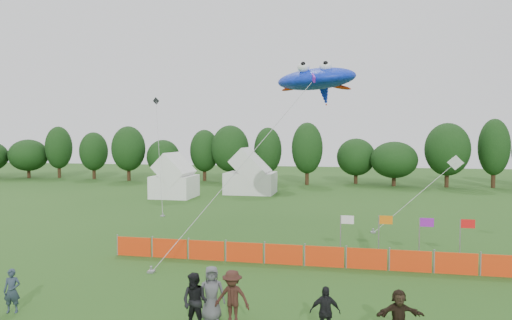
% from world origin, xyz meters
% --- Properties ---
extents(ground, '(160.00, 160.00, 0.00)m').
position_xyz_m(ground, '(0.00, 0.00, 0.00)').
color(ground, '#234C16').
rests_on(ground, ground).
extents(treeline, '(104.57, 8.78, 8.36)m').
position_xyz_m(treeline, '(1.61, 44.93, 4.18)').
color(treeline, '#382314').
rests_on(treeline, ground).
extents(tent_left, '(4.19, 4.19, 3.70)m').
position_xyz_m(tent_left, '(-13.34, 28.85, 1.87)').
color(tent_left, white).
rests_on(tent_left, ground).
extents(tent_right, '(5.42, 4.33, 3.82)m').
position_xyz_m(tent_right, '(-6.27, 33.60, 1.93)').
color(tent_right, white).
rests_on(tent_right, ground).
extents(barrier_fence, '(19.90, 0.06, 1.00)m').
position_xyz_m(barrier_fence, '(2.28, 6.55, 0.50)').
color(barrier_fence, red).
rests_on(barrier_fence, ground).
extents(flag_row, '(6.73, 0.47, 2.15)m').
position_xyz_m(flag_row, '(7.17, 9.14, 1.44)').
color(flag_row, gray).
rests_on(flag_row, ground).
extents(spectator_a, '(0.67, 0.54, 1.59)m').
position_xyz_m(spectator_a, '(-7.41, -1.53, 0.79)').
color(spectator_a, '#273442').
rests_on(spectator_a, ground).
extents(spectator_b, '(1.03, 0.87, 1.89)m').
position_xyz_m(spectator_b, '(-0.47, -1.62, 0.94)').
color(spectator_b, black).
rests_on(spectator_b, ground).
extents(spectator_c, '(1.25, 0.77, 1.88)m').
position_xyz_m(spectator_c, '(0.63, -1.02, 0.94)').
color(spectator_c, '#351C15').
rests_on(spectator_c, ground).
extents(spectator_d, '(1.03, 0.58, 1.66)m').
position_xyz_m(spectator_d, '(3.73, -1.36, 0.83)').
color(spectator_d, black).
rests_on(spectator_d, ground).
extents(spectator_e, '(1.08, 0.88, 1.89)m').
position_xyz_m(spectator_e, '(-0.18, -0.75, 0.95)').
color(spectator_e, '#525358').
rests_on(spectator_e, ground).
extents(spectator_f, '(1.56, 0.80, 1.60)m').
position_xyz_m(spectator_f, '(5.98, -1.07, 0.80)').
color(spectator_f, black).
rests_on(spectator_f, ground).
extents(stingray_kite, '(10.46, 19.90, 11.30)m').
position_xyz_m(stingray_kite, '(2.16, 16.41, 10.22)').
color(stingray_kite, '#1031EC').
rests_on(stingray_kite, ground).
extents(small_kite_white, '(6.84, 5.70, 4.97)m').
position_xyz_m(small_kite_white, '(10.31, 18.79, 3.10)').
color(small_kite_white, white).
rests_on(small_kite_white, ground).
extents(small_kite_dark, '(6.06, 11.64, 10.46)m').
position_xyz_m(small_kite_dark, '(-13.06, 24.32, 5.59)').
color(small_kite_dark, black).
rests_on(small_kite_dark, ground).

